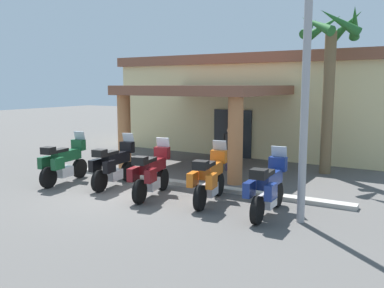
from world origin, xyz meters
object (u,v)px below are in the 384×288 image
(motorcycle_green, at_px, (64,162))
(motorcycle_orange, at_px, (210,178))
(pedestrian, at_px, (230,146))
(motorcycle_blue, at_px, (268,187))
(motel_building, at_px, (258,103))
(motorcycle_maroon, at_px, (151,173))
(palm_tree_near_portico, at_px, (330,57))
(motorcycle_black, at_px, (114,165))

(motorcycle_green, height_order, motorcycle_orange, same)
(pedestrian, bearing_deg, motorcycle_blue, 25.52)
(motorcycle_green, height_order, pedestrian, pedestrian)
(motel_building, height_order, pedestrian, motel_building)
(motorcycle_maroon, relative_size, motorcycle_orange, 1.00)
(motel_building, height_order, motorcycle_blue, motel_building)
(pedestrian, relative_size, palm_tree_near_portico, 0.28)
(motorcycle_orange, xyz_separation_m, palm_tree_near_portico, (1.87, 5.48, 3.43))
(motorcycle_green, bearing_deg, motorcycle_orange, -94.33)
(motorcycle_green, height_order, motorcycle_maroon, same)
(motorcycle_black, bearing_deg, pedestrian, -33.66)
(pedestrian, distance_m, palm_tree_near_portico, 4.71)
(motorcycle_green, bearing_deg, motorcycle_maroon, -97.18)
(motorcycle_maroon, bearing_deg, motorcycle_orange, -91.53)
(motorcycle_green, relative_size, motorcycle_maroon, 1.00)
(motel_building, xyz_separation_m, palm_tree_near_portico, (4.30, -4.35, 1.82))
(motel_building, height_order, motorcycle_green, motel_building)
(motel_building, height_order, motorcycle_maroon, motel_building)
(motorcycle_blue, xyz_separation_m, palm_tree_near_portico, (0.14, 5.73, 3.43))
(motorcycle_maroon, relative_size, motorcycle_blue, 0.99)
(motorcycle_green, bearing_deg, motorcycle_black, -83.58)
(motel_building, distance_m, motorcycle_blue, 11.02)
(motorcycle_blue, bearing_deg, pedestrian, 33.16)
(motel_building, distance_m, motorcycle_orange, 10.25)
(motorcycle_blue, bearing_deg, motel_building, 20.81)
(motel_building, xyz_separation_m, motorcycle_blue, (4.16, -10.08, -1.61))
(motorcycle_maroon, distance_m, pedestrian, 4.45)
(motorcycle_green, relative_size, motorcycle_blue, 1.00)
(motel_building, relative_size, motorcycle_maroon, 5.97)
(pedestrian, bearing_deg, motorcycle_black, -37.15)
(motorcycle_maroon, bearing_deg, motorcycle_blue, -100.18)
(motorcycle_green, bearing_deg, pedestrian, -48.56)
(motorcycle_black, xyz_separation_m, motorcycle_orange, (3.46, -0.13, 0.00))
(motorcycle_maroon, height_order, palm_tree_near_portico, palm_tree_near_portico)
(pedestrian, bearing_deg, motorcycle_maroon, -14.41)
(motorcycle_maroon, distance_m, motorcycle_blue, 3.46)
(motorcycle_black, relative_size, pedestrian, 1.37)
(motel_building, xyz_separation_m, motorcycle_green, (-2.77, -10.13, -1.61))
(motel_building, relative_size, motorcycle_green, 5.94)
(motorcycle_black, height_order, motorcycle_maroon, same)
(motorcycle_orange, height_order, motorcycle_blue, same)
(motel_building, xyz_separation_m, motorcycle_maroon, (0.70, -10.10, -1.61))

